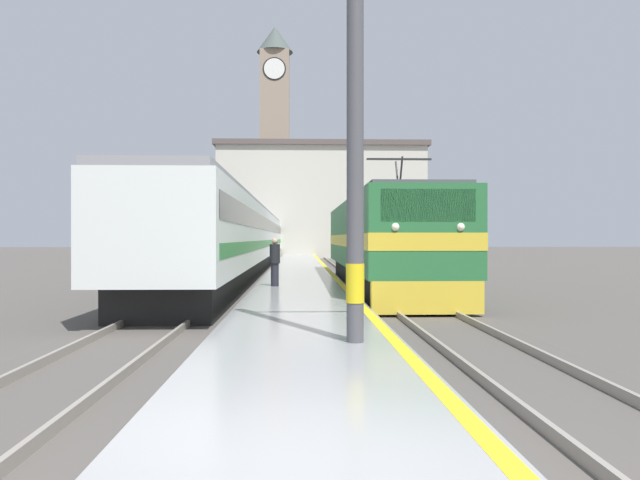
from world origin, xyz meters
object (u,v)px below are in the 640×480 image
object	(u,v)px
person_on_platform	(275,261)
clock_tower	(275,134)
catenary_mast	(361,90)
passenger_train	(247,238)
locomotive_train	(381,242)

from	to	relation	value
person_on_platform	clock_tower	size ratio (longest dim) A/B	0.06
person_on_platform	clock_tower	distance (m)	54.22
catenary_mast	person_on_platform	bearing A→B (deg)	98.87
passenger_train	person_on_platform	world-z (taller)	passenger_train
locomotive_train	clock_tower	size ratio (longest dim) A/B	0.66
locomotive_train	catenary_mast	bearing A→B (deg)	-98.77
person_on_platform	catenary_mast	bearing A→B (deg)	-81.13
locomotive_train	person_on_platform	size ratio (longest dim) A/B	11.07
locomotive_train	catenary_mast	world-z (taller)	catenary_mast
clock_tower	person_on_platform	bearing A→B (deg)	-87.85
locomotive_train	clock_tower	bearing A→B (deg)	96.78
passenger_train	clock_tower	bearing A→B (deg)	89.40
catenary_mast	clock_tower	world-z (taller)	clock_tower
locomotive_train	person_on_platform	world-z (taller)	locomotive_train
person_on_platform	clock_tower	bearing A→B (deg)	92.15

